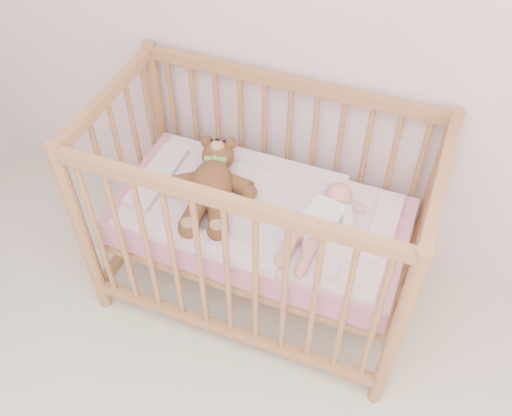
% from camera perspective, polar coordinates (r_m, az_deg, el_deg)
% --- Properties ---
extents(wall_back, '(4.00, 0.02, 2.70)m').
position_cam_1_polar(wall_back, '(2.14, 13.12, 19.63)').
color(wall_back, silver).
rests_on(wall_back, floor).
extents(crib, '(1.36, 0.76, 1.00)m').
position_cam_1_polar(crib, '(2.41, 0.43, -1.11)').
color(crib, '#AE844A').
rests_on(crib, floor).
extents(mattress, '(1.22, 0.62, 0.13)m').
position_cam_1_polar(mattress, '(2.43, 0.43, -1.34)').
color(mattress, pink).
rests_on(mattress, crib).
extents(blanket, '(1.10, 0.58, 0.06)m').
position_cam_1_polar(blanket, '(2.37, 0.44, -0.15)').
color(blanket, pink).
rests_on(blanket, mattress).
extents(baby, '(0.34, 0.55, 0.12)m').
position_cam_1_polar(baby, '(2.25, 6.55, -1.00)').
color(baby, white).
rests_on(baby, blanket).
extents(teddy_bear, '(0.53, 0.64, 0.15)m').
position_cam_1_polar(teddy_bear, '(2.35, -4.49, 2.27)').
color(teddy_bear, brown).
rests_on(teddy_bear, blanket).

